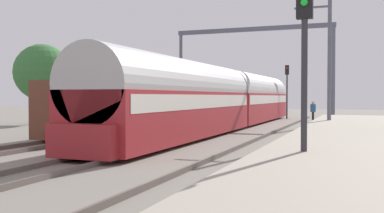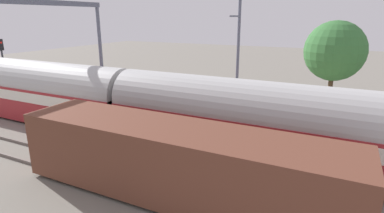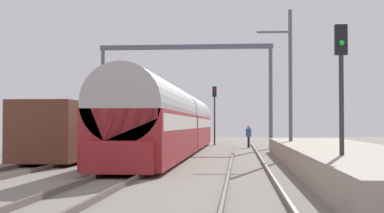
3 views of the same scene
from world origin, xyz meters
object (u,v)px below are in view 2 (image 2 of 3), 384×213
at_px(freight_car, 176,162).
at_px(catenary_gantry, 29,34).
at_px(person_crossing, 77,88).
at_px(passenger_train, 127,104).
at_px(railway_signal_far, 3,62).

xyz_separation_m(freight_car, catenary_gantry, (4.39, 13.23, 4.21)).
distance_m(person_crossing, catenary_gantry, 6.80).
xyz_separation_m(passenger_train, freight_car, (-4.39, -5.67, -0.50)).
xyz_separation_m(freight_car, person_crossing, (9.15, 14.61, -0.44)).
bearing_deg(passenger_train, catenary_gantry, 90.00).
distance_m(passenger_train, catenary_gantry, 8.42).
bearing_deg(railway_signal_far, person_crossing, -59.36).
xyz_separation_m(person_crossing, catenary_gantry, (-4.76, -1.38, 4.65)).
bearing_deg(railway_signal_far, catenary_gantry, -107.24).
bearing_deg(passenger_train, freight_car, -127.77).
xyz_separation_m(railway_signal_far, catenary_gantry, (-1.92, -6.18, 2.43)).
distance_m(freight_car, person_crossing, 17.25).
height_order(person_crossing, railway_signal_far, railway_signal_far).
relative_size(person_crossing, catenary_gantry, 0.13).
distance_m(passenger_train, railway_signal_far, 13.93).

